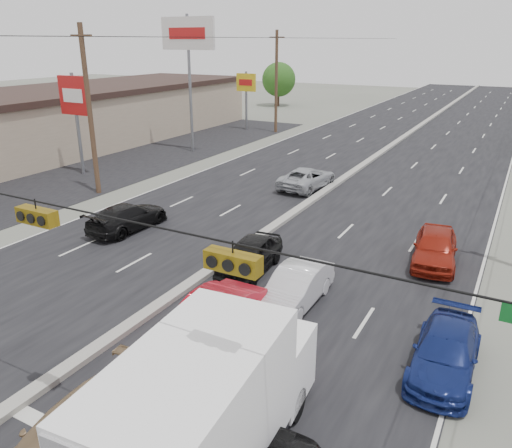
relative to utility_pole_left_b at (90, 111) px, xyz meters
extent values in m
plane|color=#606356|center=(12.50, -15.00, -5.11)|extent=(200.00, 200.00, 0.00)
cube|color=black|center=(12.50, 15.00, -5.11)|extent=(20.00, 160.00, 0.02)
cube|color=gray|center=(12.50, 15.00, -5.01)|extent=(0.50, 160.00, 0.20)
cube|color=tan|center=(-13.50, 10.00, -2.81)|extent=(12.00, 42.00, 4.60)
cube|color=black|center=(-4.50, 10.00, -5.11)|extent=(10.00, 42.00, 0.02)
cylinder|color=#422D1E|center=(0.00, 0.00, -0.11)|extent=(0.30, 0.30, 10.00)
cube|color=#422D1E|center=(0.00, 0.00, 4.19)|extent=(1.60, 0.12, 0.12)
cylinder|color=#422D1E|center=(0.00, 25.00, -0.11)|extent=(0.30, 0.30, 10.00)
cube|color=#422D1E|center=(0.00, 25.00, 4.19)|extent=(1.60, 0.12, 0.12)
cube|color=#72590C|center=(14.00, -15.00, 0.34)|extent=(1.05, 0.30, 0.35)
cube|color=#72590C|center=(19.00, -15.00, 0.34)|extent=(1.05, 0.30, 0.35)
cylinder|color=slate|center=(-4.50, 3.00, -1.61)|extent=(0.24, 0.24, 7.00)
cube|color=#B21414|center=(-4.50, 3.00, 0.39)|extent=(2.60, 0.25, 2.60)
cylinder|color=slate|center=(-2.00, 13.00, 0.39)|extent=(0.24, 0.24, 11.00)
cube|color=silver|center=(-2.00, 13.00, 4.44)|extent=(5.00, 0.25, 2.50)
cylinder|color=slate|center=(-3.50, 25.00, -2.11)|extent=(0.24, 0.24, 6.00)
cube|color=gold|center=(-3.50, 25.00, -0.21)|extent=(2.20, 0.25, 1.80)
cylinder|color=#382619|center=(-9.50, 45.00, -4.03)|extent=(0.28, 0.28, 2.16)
sphere|color=#1D4913|center=(-9.50, 45.00, -1.39)|extent=(4.80, 4.80, 4.80)
cube|color=white|center=(18.30, -15.44, -2.97)|extent=(2.87, 5.15, 2.78)
cube|color=white|center=(18.03, -12.12, -3.87)|extent=(2.53, 2.07, 1.79)
cylinder|color=black|center=(17.01, -12.45, -4.66)|extent=(0.37, 0.91, 0.89)
cylinder|color=black|center=(19.09, -12.29, -4.66)|extent=(0.37, 0.91, 0.89)
imported|color=olive|center=(15.50, -16.02, -4.36)|extent=(2.31, 5.24, 1.50)
imported|color=red|center=(15.40, -10.58, -4.33)|extent=(1.67, 4.75, 1.56)
imported|color=black|center=(13.90, -5.33, -4.40)|extent=(2.02, 4.26, 1.41)
imported|color=silver|center=(16.71, -7.00, -4.42)|extent=(1.47, 4.19, 1.38)
imported|color=navy|center=(22.10, -8.45, -4.49)|extent=(1.83, 4.32, 1.24)
imported|color=maroon|center=(20.47, -0.84, -4.37)|extent=(2.28, 4.54, 1.48)
imported|color=black|center=(6.10, -4.02, -4.44)|extent=(2.01, 4.68, 1.34)
imported|color=#A2A5A9|center=(11.10, 7.25, -4.43)|extent=(2.67, 5.04, 1.35)
camera|label=1|loc=(23.13, -21.74, 3.97)|focal=35.00mm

